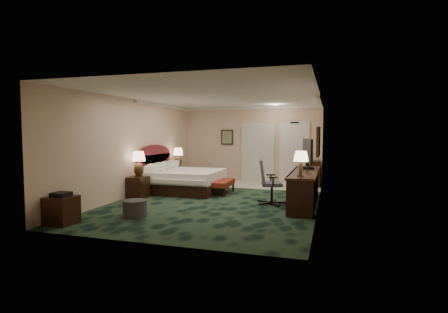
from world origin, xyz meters
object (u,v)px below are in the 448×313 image
(nightstand_far, at_px, (177,176))
(lamp_far, at_px, (178,157))
(minibar, at_px, (313,173))
(tv, at_px, (307,154))
(bed, at_px, (186,181))
(bed_bench, at_px, (224,187))
(ottoman, at_px, (135,209))
(lamp_near, at_px, (139,164))
(desk, at_px, (304,188))
(desk_chair, at_px, (272,182))
(side_table, at_px, (62,210))
(nightstand_near, at_px, (138,187))

(nightstand_far, xyz_separation_m, lamp_far, (0.03, 0.00, 0.63))
(minibar, bearing_deg, nightstand_far, -167.76)
(tv, bearing_deg, lamp_far, 145.90)
(bed, distance_m, nightstand_far, 1.53)
(bed_bench, xyz_separation_m, ottoman, (-0.98, -3.20, -0.02))
(nightstand_far, height_order, lamp_near, lamp_near)
(bed_bench, height_order, minibar, minibar)
(lamp_far, bearing_deg, lamp_near, -90.36)
(desk, relative_size, tv, 2.86)
(bed, bearing_deg, desk_chair, -21.49)
(bed_bench, distance_m, ottoman, 3.35)
(ottoman, relative_size, side_table, 0.91)
(nightstand_far, height_order, desk, desk)
(bed_bench, bearing_deg, bed, 177.36)
(side_table, bearing_deg, nightstand_far, 90.24)
(nightstand_near, relative_size, bed_bench, 0.50)
(desk_chair, bearing_deg, desk, -2.81)
(nightstand_near, bearing_deg, side_table, -89.34)
(bed_bench, bearing_deg, desk_chair, -35.99)
(lamp_far, xyz_separation_m, tv, (4.39, -1.46, 0.29))
(lamp_near, relative_size, bed_bench, 0.61)
(lamp_far, relative_size, ottoman, 1.32)
(lamp_near, xyz_separation_m, side_table, (0.01, -2.88, -0.65))
(desk_chair, bearing_deg, lamp_far, 131.54)
(bed, relative_size, bed_bench, 1.77)
(nightstand_near, distance_m, minibar, 5.68)
(bed_bench, height_order, tv, tv)
(bed, bearing_deg, lamp_far, 123.28)
(ottoman, bearing_deg, nightstand_far, 103.54)
(bed, bearing_deg, bed_bench, -0.90)
(nightstand_near, relative_size, lamp_far, 0.87)
(ottoman, height_order, tv, tv)
(ottoman, height_order, side_table, side_table)
(lamp_near, height_order, minibar, lamp_near)
(lamp_near, bearing_deg, side_table, -89.86)
(tv, height_order, desk_chair, tv)
(bed, distance_m, side_table, 4.23)
(bed_bench, height_order, ottoman, bed_bench)
(nightstand_near, xyz_separation_m, bed_bench, (2.07, 1.25, -0.09))
(tv, relative_size, minibar, 1.18)
(bed, relative_size, lamp_near, 2.93)
(lamp_far, height_order, ottoman, lamp_far)
(nightstand_far, bearing_deg, ottoman, -76.46)
(lamp_far, height_order, desk_chair, lamp_far)
(side_table, distance_m, desk_chair, 4.74)
(nightstand_far, relative_size, side_table, 1.10)
(nightstand_near, xyz_separation_m, minibar, (4.48, 3.50, 0.14))
(nightstand_far, xyz_separation_m, side_table, (0.02, -5.41, -0.03))
(lamp_near, bearing_deg, bed, 56.21)
(ottoman, xyz_separation_m, side_table, (-1.06, -0.92, 0.09))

